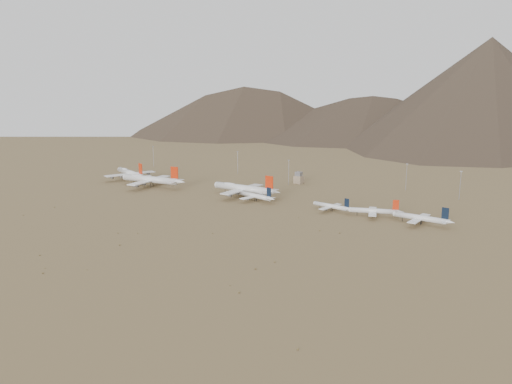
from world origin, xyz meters
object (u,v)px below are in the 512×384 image
Objects in this scene: control_tower at (299,178)px; widebody_east at (244,188)px; widebody_centre at (151,179)px; widebody_west at (131,173)px; narrowbody_b at (332,206)px; narrowbody_a at (256,196)px.

widebody_east is at bearing -98.54° from control_tower.
widebody_east is (101.16, 14.89, -0.32)m from widebody_centre.
widebody_west is 1.81× the size of narrowbody_b.
narrowbody_a is (20.21, -10.92, -2.70)m from widebody_east.
widebody_east is 1.68× the size of narrowbody_a.
widebody_west reaches higher than narrowbody_a.
widebody_west is at bearing -172.48° from narrowbody_a.
widebody_centre is at bearing -139.67° from control_tower.
narrowbody_a is (167.42, -12.45, -2.59)m from widebody_west.
widebody_centre is 6.19× the size of control_tower.
widebody_centre reaches higher than widebody_west.
widebody_east reaches higher than widebody_west.
widebody_west is 0.94× the size of widebody_east.
narrowbody_a is 3.55× the size of control_tower.
widebody_west is 178.30m from control_tower.
narrowbody_b is 118.52m from control_tower.
narrowbody_a is at bearing 16.48° from widebody_west.
widebody_centre reaches higher than narrowbody_a.
narrowbody_a is at bearing -5.78° from widebody_centre.
control_tower is (-8.00, 92.28, 0.70)m from narrowbody_a.
narrowbody_a is at bearing -85.05° from control_tower.
narrowbody_b reaches higher than control_tower.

